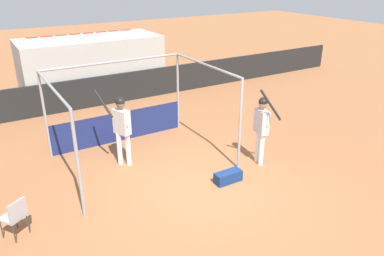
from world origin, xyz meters
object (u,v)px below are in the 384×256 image
(player_batter, at_px, (121,124))
(equipment_bag, at_px, (228,177))
(player_waiting, at_px, (262,124))
(folding_chair, at_px, (15,215))

(player_batter, bearing_deg, equipment_bag, -161.62)
(player_waiting, distance_m, folding_chair, 6.06)
(player_batter, distance_m, equipment_bag, 3.04)
(player_waiting, height_order, equipment_bag, player_waiting)
(folding_chair, bearing_deg, player_waiting, -34.89)
(player_waiting, bearing_deg, equipment_bag, -63.96)
(player_batter, relative_size, player_waiting, 0.94)
(player_waiting, relative_size, folding_chair, 2.60)
(player_waiting, distance_m, equipment_bag, 1.68)
(player_batter, relative_size, equipment_bag, 2.94)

